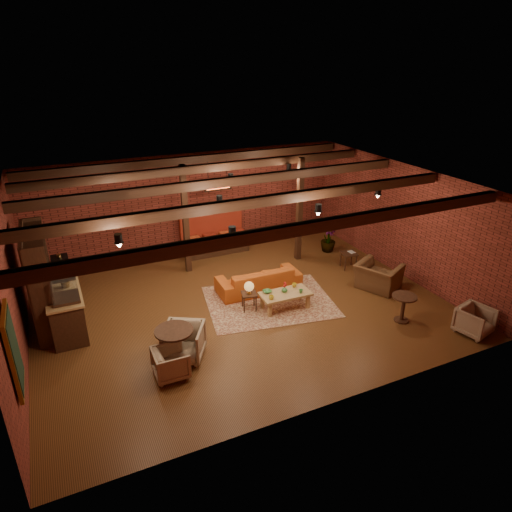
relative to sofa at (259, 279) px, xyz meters
name	(u,v)px	position (x,y,z in m)	size (l,w,h in m)	color
floor	(241,306)	(-0.77, -0.59, -0.33)	(10.00, 10.00, 0.00)	#3D250F
ceiling	(239,185)	(-0.77, -0.59, 2.87)	(10.00, 8.00, 0.02)	black
wall_back	(191,204)	(-0.77, 3.41, 1.27)	(10.00, 0.02, 3.20)	maroon
wall_front	(332,332)	(-0.77, -4.59, 1.27)	(10.00, 0.02, 3.20)	maroon
wall_left	(12,290)	(-5.77, -0.59, 1.27)	(0.02, 8.00, 3.20)	maroon
wall_right	(401,220)	(4.23, -0.59, 1.27)	(0.02, 8.00, 3.20)	maroon
ceiling_beams	(240,190)	(-0.77, -0.59, 2.75)	(9.80, 6.40, 0.22)	black
ceiling_pipe	(216,183)	(-0.77, 1.01, 2.52)	(0.12, 0.12, 9.60)	black
post_left	(186,220)	(-1.37, 2.01, 1.27)	(0.16, 0.16, 3.20)	black
post_right	(299,210)	(2.03, 1.41, 1.27)	(0.16, 0.16, 3.20)	black
service_counter	(63,294)	(-4.87, 0.41, 0.47)	(0.80, 2.50, 1.60)	black
plant_counter	(64,274)	(-4.77, 0.61, 0.89)	(0.35, 0.39, 0.30)	#337F33
shelving_hutch	(42,280)	(-5.27, 0.51, 0.87)	(0.52, 2.00, 2.40)	black
chalkboard_menu	(14,351)	(-5.70, -2.89, 1.27)	(0.08, 0.96, 1.46)	black
banquette	(215,238)	(-0.17, 2.96, 0.17)	(2.10, 0.70, 1.00)	maroon
service_sign	(218,186)	(-0.17, 2.51, 2.02)	(0.86, 0.06, 0.30)	#FF4C19
ceiling_spotlights	(240,199)	(-0.77, -0.59, 2.53)	(6.40, 4.40, 0.28)	black
rug	(269,301)	(-0.02, -0.70, -0.33)	(3.22, 2.46, 0.01)	maroon
sofa	(259,279)	(0.00, 0.00, 0.00)	(2.27, 0.89, 0.66)	#B64F19
coffee_table	(285,295)	(0.19, -1.15, 0.06)	(1.30, 0.67, 0.69)	#A97D4E
side_table_lamp	(249,289)	(-0.65, -0.83, 0.26)	(0.46, 0.46, 0.78)	black
round_table_left	(175,341)	(-2.94, -2.20, 0.23)	(0.79, 0.79, 0.83)	black
armchair_a	(171,361)	(-3.14, -2.55, 0.01)	(0.67, 0.62, 0.69)	beige
armchair_b	(184,341)	(-2.72, -2.06, 0.09)	(0.81, 0.76, 0.83)	beige
armchair_right	(379,272)	(3.03, -1.27, 0.16)	(1.12, 0.73, 0.98)	brown
side_table_book	(349,254)	(3.07, 0.16, 0.12)	(0.53, 0.53, 0.51)	black
round_table_right	(404,304)	(2.49, -2.88, 0.13)	(0.59, 0.59, 0.69)	black
armchair_far	(475,320)	(3.63, -3.99, 0.03)	(0.70, 0.66, 0.72)	beige
plant_tall	(330,214)	(3.21, 1.50, 0.95)	(1.44, 1.44, 2.57)	#4C7F4C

